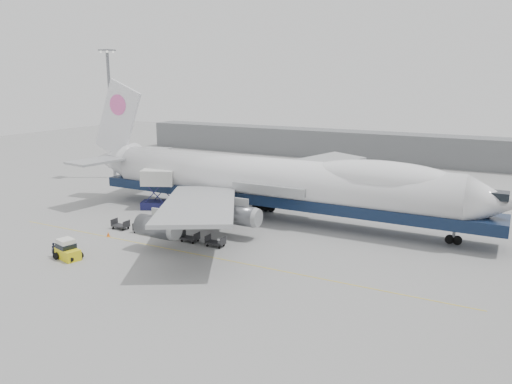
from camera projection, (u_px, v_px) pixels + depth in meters
The scene contains 14 objects.
ground at pixel (230, 241), 62.92m from camera, with size 260.00×260.00×0.00m, color gray.
apron_line at pixel (204, 256), 57.76m from camera, with size 60.00×0.15×0.01m, color gold.
hangar at pixel (337, 144), 126.94m from camera, with size 110.00×8.00×7.00m, color slate.
floodlight_mast at pixel (111, 107), 99.55m from camera, with size 2.40×2.40×25.43m.
airliner at pixel (277, 181), 71.69m from camera, with size 67.00×55.30×19.98m.
catering_truck at pixel (159, 187), 77.74m from camera, with size 5.99×5.15×6.19m.
baggage_tug at pixel (67, 250), 56.66m from camera, with size 3.44×2.40×2.28m.
ground_worker at pixel (54, 250), 57.35m from camera, with size 0.60×0.40×1.65m, color black.
traffic_cone at pixel (108, 234), 64.70m from camera, with size 0.42×0.42×0.62m.
dolly_0 at pixel (121, 225), 67.85m from camera, with size 2.30×1.35×1.30m.
dolly_1 at pixel (142, 229), 66.10m from camera, with size 2.30×1.35×1.30m.
dolly_2 at pixel (165, 233), 64.35m from camera, with size 2.30×1.35×1.30m.
dolly_3 at pixel (190, 238), 62.60m from camera, with size 2.30×1.35×1.30m.
dolly_4 at pixel (215, 242), 60.86m from camera, with size 2.30×1.35×1.30m.
Camera 1 is at (30.94, -51.40, 20.22)m, focal length 35.00 mm.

